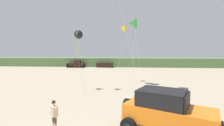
# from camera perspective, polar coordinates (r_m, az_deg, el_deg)

# --- Properties ---
(dune_ridge) EXTENTS (90.00, 7.77, 2.43)m
(dune_ridge) POSITION_cam_1_polar(r_m,az_deg,el_deg) (48.32, 5.19, 0.35)
(dune_ridge) COLOR #567A47
(dune_ridge) RESTS_ON ground_plane
(jeep) EXTENTS (5.00, 4.04, 2.26)m
(jeep) POSITION_cam_1_polar(r_m,az_deg,el_deg) (9.21, 18.49, -15.43)
(jeep) COLOR orange
(jeep) RESTS_ON ground_plane
(person_watching) EXTENTS (0.48, 0.47, 1.67)m
(person_watching) POSITION_cam_1_polar(r_m,az_deg,el_deg) (9.64, -19.28, -16.23)
(person_watching) COLOR #DBB28E
(person_watching) RESTS_ON ground_plane
(distant_pickup) EXTENTS (4.70, 2.60, 1.98)m
(distant_pickup) POSITION_cam_1_polar(r_m,az_deg,el_deg) (45.40, -12.25, -0.31)
(distant_pickup) COLOR black
(distant_pickup) RESTS_ON ground_plane
(distant_sedan) EXTENTS (4.30, 1.96, 1.20)m
(distant_sedan) POSITION_cam_1_polar(r_m,az_deg,el_deg) (44.54, -2.58, -0.74)
(distant_sedan) COLOR black
(distant_sedan) RESTS_ON ground_plane
(kite_purple_stunt) EXTENTS (1.87, 6.58, 8.43)m
(kite_purple_stunt) POSITION_cam_1_polar(r_m,az_deg,el_deg) (21.21, 7.90, 12.92)
(kite_purple_stunt) COLOR green
(kite_purple_stunt) RESTS_ON ground_plane
(kite_orange_streamer) EXTENTS (2.68, 4.57, 6.68)m
(kite_orange_streamer) POSITION_cam_1_polar(r_m,az_deg,el_deg) (18.40, -11.86, 9.36)
(kite_orange_streamer) COLOR black
(kite_orange_streamer) RESTS_ON ground_plane
(kite_green_box) EXTENTS (1.62, 5.03, 7.76)m
(kite_green_box) POSITION_cam_1_polar(r_m,az_deg,el_deg) (23.14, 4.30, 11.17)
(kite_green_box) COLOR yellow
(kite_green_box) RESTS_ON ground_plane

